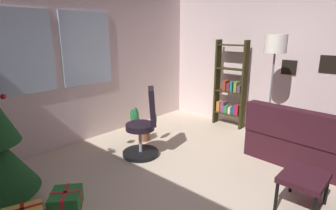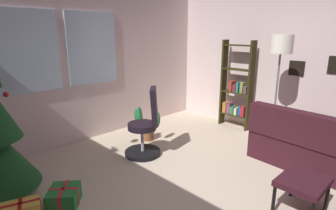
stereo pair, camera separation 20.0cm
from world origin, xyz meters
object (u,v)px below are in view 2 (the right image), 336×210
gift_box_green (64,197)px  office_chair (146,129)px  footstool (303,183)px  bookshelf (236,90)px  potted_plant (145,125)px  floor_lamp (280,54)px

gift_box_green → office_chair: office_chair is taller
footstool → bookshelf: bookshelf is taller
potted_plant → office_chair: bearing=-128.4°
gift_box_green → potted_plant: 2.02m
footstool → bookshelf: 2.75m
gift_box_green → floor_lamp: bearing=-16.0°
footstool → potted_plant: bearing=87.5°
office_chair → potted_plant: (0.36, 0.45, -0.13)m
floor_lamp → potted_plant: (-1.29, 1.70, -1.25)m
footstool → gift_box_green: footstool is taller
bookshelf → floor_lamp: 1.35m
gift_box_green → footstool: bearing=-47.3°
potted_plant → footstool: bearing=-92.5°
gift_box_green → bookshelf: 3.66m
footstool → office_chair: 2.24m
office_chair → potted_plant: 0.59m
floor_lamp → footstool: bearing=-145.1°
gift_box_green → office_chair: (1.49, 0.35, 0.31)m
gift_box_green → office_chair: size_ratio=0.43×
gift_box_green → bookshelf: bookshelf is taller
office_chair → bookshelf: bookshelf is taller
bookshelf → gift_box_green: bearing=-178.5°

